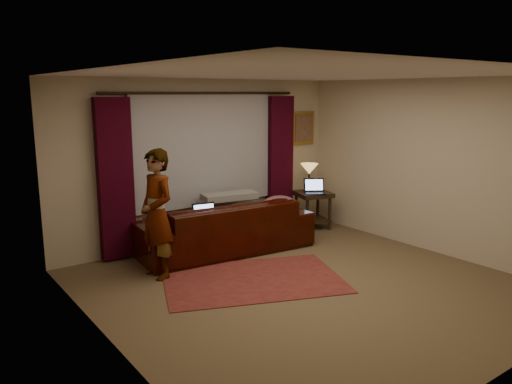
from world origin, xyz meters
TOP-DOWN VIEW (x-y plane):
  - floor at (0.00, 0.00)m, footprint 5.00×5.00m
  - ceiling at (0.00, 0.00)m, footprint 5.00×5.00m
  - wall_back at (0.00, 2.50)m, footprint 5.00×0.02m
  - wall_left at (-2.50, 0.00)m, footprint 0.02×5.00m
  - wall_right at (2.50, 0.00)m, footprint 0.02×5.00m
  - sheer_curtain at (0.00, 2.44)m, footprint 2.50×0.05m
  - drape_left at (-1.50, 2.39)m, footprint 0.50×0.14m
  - drape_right at (1.50, 2.39)m, footprint 0.50×0.14m
  - curtain_rod at (0.00, 2.39)m, footprint 0.04×0.04m
  - picture_frame at (2.10, 2.47)m, footprint 0.50×0.04m
  - sofa at (-0.05, 1.80)m, footprint 2.75×1.39m
  - throw_blanket at (0.20, 2.03)m, footprint 0.92×0.49m
  - clothing_pile at (0.84, 1.59)m, footprint 0.57×0.44m
  - laptop_sofa at (-0.43, 1.69)m, footprint 0.41×0.44m
  - area_rug at (-0.42, 0.56)m, footprint 2.67×2.25m
  - end_table at (1.93, 1.98)m, footprint 0.70×0.70m
  - tiffany_lamp at (1.92, 2.07)m, footprint 0.32×0.32m
  - laptop_table at (1.85, 1.84)m, footprint 0.50×0.51m
  - person at (-1.34, 1.41)m, footprint 0.53×0.53m

SIDE VIEW (x-z plane):
  - floor at x=0.00m, z-range -0.01..0.00m
  - area_rug at x=-0.42m, z-range 0.00..0.01m
  - end_table at x=1.93m, z-range 0.00..0.66m
  - sofa at x=-0.05m, z-range 0.00..1.07m
  - clothing_pile at x=0.84m, z-range 0.54..0.77m
  - laptop_sofa at x=-0.43m, z-range 0.54..0.79m
  - laptop_table at x=1.85m, z-range 0.66..0.91m
  - person at x=-1.34m, z-range 0.00..1.69m
  - tiffany_lamp at x=1.92m, z-range 0.66..1.16m
  - throw_blanket at x=0.20m, z-range 1.02..1.12m
  - drape_left at x=-1.50m, z-range 0.03..2.33m
  - drape_right at x=1.50m, z-range 0.03..2.33m
  - wall_back at x=0.00m, z-range 0.00..2.60m
  - wall_left at x=-2.50m, z-range 0.00..2.60m
  - wall_right at x=2.50m, z-range 0.00..2.60m
  - sheer_curtain at x=0.00m, z-range 0.60..2.40m
  - picture_frame at x=2.10m, z-range 1.45..2.05m
  - curtain_rod at x=0.00m, z-range 0.68..4.08m
  - ceiling at x=0.00m, z-range 2.59..2.61m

